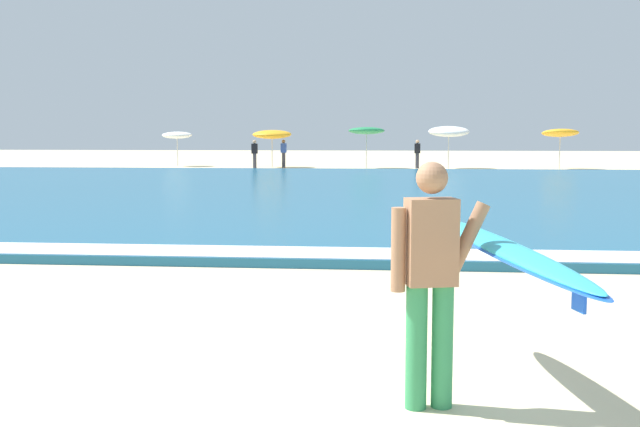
{
  "coord_description": "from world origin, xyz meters",
  "views": [
    {
      "loc": [
        1.38,
        -5.52,
        1.92
      ],
      "look_at": [
        0.67,
        2.14,
        1.1
      ],
      "focal_mm": 42.1,
      "sensor_mm": 36.0,
      "label": 1
    }
  ],
  "objects": [
    {
      "name": "ground_plane",
      "position": [
        0.0,
        0.0,
        0.0
      ],
      "size": [
        160.0,
        160.0,
        0.0
      ],
      "primitive_type": "plane",
      "color": "beige"
    },
    {
      "name": "sea",
      "position": [
        0.0,
        18.96,
        0.07
      ],
      "size": [
        120.0,
        28.0,
        0.14
      ],
      "primitive_type": "cube",
      "color": "#1E6084",
      "rests_on": "ground"
    },
    {
      "name": "surf_foam",
      "position": [
        0.0,
        5.56,
        0.15
      ],
      "size": [
        120.0,
        1.08,
        0.01
      ],
      "primitive_type": "cube",
      "color": "white",
      "rests_on": "sea"
    },
    {
      "name": "surfer_with_board",
      "position": [
        1.93,
        -0.3,
        1.04
      ],
      "size": [
        1.26,
        2.96,
        1.73
      ],
      "color": "#338E56",
      "rests_on": "ground"
    },
    {
      "name": "beach_umbrella_0",
      "position": [
        -11.12,
        37.9,
        1.83
      ],
      "size": [
        1.77,
        1.78,
        2.07
      ],
      "color": "beige",
      "rests_on": "ground"
    },
    {
      "name": "beach_umbrella_1",
      "position": [
        -5.29,
        36.78,
        1.88
      ],
      "size": [
        2.21,
        2.23,
        2.18
      ],
      "color": "beige",
      "rests_on": "ground"
    },
    {
      "name": "beach_umbrella_2",
      "position": [
        0.09,
        36.23,
        2.08
      ],
      "size": [
        2.0,
        2.02,
        2.32
      ],
      "color": "beige",
      "rests_on": "ground"
    },
    {
      "name": "beach_umbrella_3",
      "position": [
        4.6,
        36.38,
        2.04
      ],
      "size": [
        2.24,
        2.28,
        2.42
      ],
      "color": "beige",
      "rests_on": "ground"
    },
    {
      "name": "beach_umbrella_4",
      "position": [
        10.57,
        36.31,
        1.96
      ],
      "size": [
        1.96,
        1.99,
        2.26
      ],
      "color": "beige",
      "rests_on": "ground"
    },
    {
      "name": "beachgoer_near_row_left",
      "position": [
        -4.62,
        36.74,
        0.84
      ],
      "size": [
        0.32,
        0.2,
        1.58
      ],
      "color": "#383842",
      "rests_on": "ground"
    },
    {
      "name": "beachgoer_near_row_mid",
      "position": [
        2.91,
        36.43,
        0.84
      ],
      "size": [
        0.32,
        0.2,
        1.58
      ],
      "color": "#383842",
      "rests_on": "ground"
    },
    {
      "name": "beachgoer_near_row_right",
      "position": [
        -5.96,
        34.94,
        0.84
      ],
      "size": [
        0.32,
        0.2,
        1.58
      ],
      "color": "#383842",
      "rests_on": "ground"
    }
  ]
}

